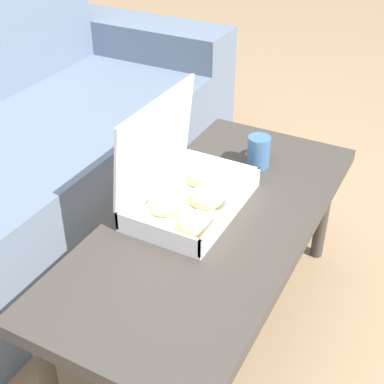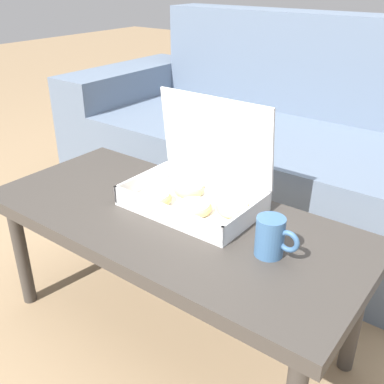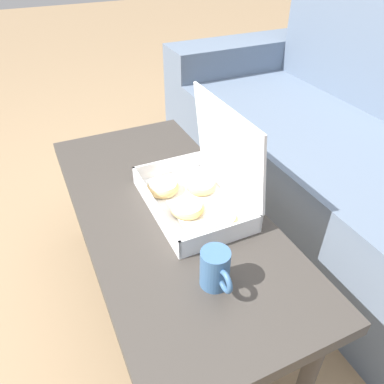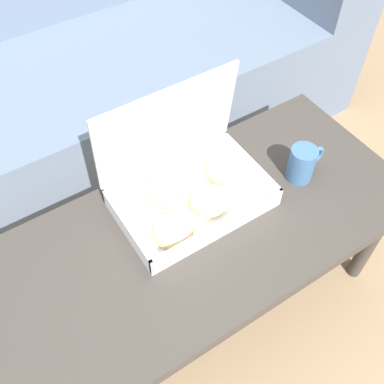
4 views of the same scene
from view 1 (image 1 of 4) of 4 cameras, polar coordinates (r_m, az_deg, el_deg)
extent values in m
plane|color=#937756|center=(1.76, 0.02, -13.42)|extent=(12.00, 12.00, 0.00)
cube|color=slate|center=(1.92, -17.41, -1.50)|extent=(1.68, 0.60, 0.45)
cube|color=slate|center=(2.59, -4.85, 11.36)|extent=(0.24, 0.80, 0.60)
cube|color=#3D3833|center=(1.46, 2.21, -3.43)|extent=(1.11, 0.50, 0.04)
cylinder|color=#3D3833|center=(1.92, 13.79, -2.08)|extent=(0.04, 0.04, 0.39)
cylinder|color=#3D3833|center=(1.41, -15.01, -18.97)|extent=(0.04, 0.04, 0.39)
cylinder|color=#3D3833|center=(2.02, 3.37, 0.87)|extent=(0.04, 0.04, 0.39)
cube|color=white|center=(1.49, 0.00, -1.47)|extent=(0.38, 0.25, 0.01)
cube|color=white|center=(1.43, 4.26, -1.80)|extent=(0.38, 0.01, 0.05)
cube|color=white|center=(1.52, -4.00, 0.68)|extent=(0.38, 0.01, 0.05)
cube|color=white|center=(1.34, -3.73, -4.50)|extent=(0.01, 0.25, 0.05)
cube|color=white|center=(1.61, 3.10, 2.79)|extent=(0.01, 0.25, 0.05)
cube|color=white|center=(1.44, -3.90, 5.54)|extent=(0.38, 0.04, 0.25)
torus|color=#E5BC75|center=(1.49, 1.51, -0.64)|extent=(0.10, 0.10, 0.03)
cylinder|color=white|center=(1.48, 1.52, -0.39)|extent=(0.09, 0.09, 0.01)
torus|color=#E5BC75|center=(1.39, 0.28, -3.44)|extent=(0.10, 0.10, 0.03)
cylinder|color=white|center=(1.38, 0.28, -3.13)|extent=(0.09, 0.09, 0.01)
torus|color=#E5BC75|center=(1.58, 0.98, 1.69)|extent=(0.10, 0.10, 0.03)
cylinder|color=white|center=(1.57, 0.98, 1.98)|extent=(0.08, 0.08, 0.01)
torus|color=#E5BC75|center=(1.46, -2.93, -1.40)|extent=(0.09, 0.09, 0.03)
cylinder|color=pink|center=(1.46, -2.93, -1.15)|extent=(0.08, 0.08, 0.01)
cylinder|color=#3D6693|center=(1.66, 7.11, 4.29)|extent=(0.07, 0.07, 0.10)
torus|color=#3D6693|center=(1.70, 7.72, 5.14)|extent=(0.06, 0.01, 0.06)
camera|label=2|loc=(1.82, 41.14, 18.65)|focal=42.00mm
camera|label=3|loc=(1.89, 24.67, 26.46)|focal=35.00mm
camera|label=4|loc=(0.70, 35.91, 33.96)|focal=42.00mm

